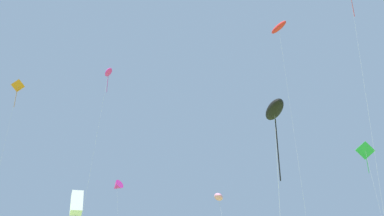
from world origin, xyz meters
name	(u,v)px	position (x,y,z in m)	size (l,w,h in m)	color
kite_pink_parafoil	(219,197)	(3.57, 36.54, 7.05)	(1.54, 3.62, 7.57)	pink
kite_magenta_parafoil	(108,73)	(-10.79, 52.05, 28.72)	(3.18, 3.16, 29.27)	#E02DA3
kite_white_box	(77,203)	(-12.08, 42.28, 6.83)	(1.89, 3.57, 8.30)	white
kite_red_parafoil	(279,28)	(15.24, 43.13, 33.97)	(2.26, 3.80, 34.66)	red
kite_orange_diamond	(17,89)	(-26.34, 58.12, 27.43)	(2.27, 1.48, 29.20)	orange
kite_green_diamond	(365,152)	(24.52, 40.57, 13.88)	(2.35, 2.74, 15.24)	green
kite_magenta_delta	(117,186)	(-8.50, 59.30, 11.59)	(2.72, 3.43, 12.65)	#E02DA3
kite_black_parafoil	(274,110)	(4.00, 19.60, 10.75)	(2.15, 3.75, 11.40)	black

